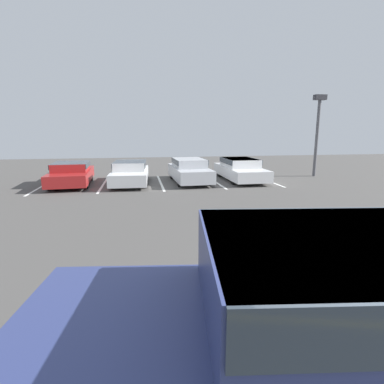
{
  "coord_description": "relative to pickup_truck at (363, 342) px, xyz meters",
  "views": [
    {
      "loc": [
        -2.16,
        -2.15,
        2.69
      ],
      "look_at": [
        -0.71,
        6.06,
        1.0
      ],
      "focal_mm": 28.0,
      "sensor_mm": 36.0,
      "label": 1
    }
  ],
  "objects": [
    {
      "name": "stall_stripe_a",
      "position": [
        -6.67,
        13.88,
        -0.93
      ],
      "size": [
        0.12,
        4.9,
        0.01
      ],
      "primitive_type": "cube",
      "color": "white",
      "rests_on": "ground_plane"
    },
    {
      "name": "stall_stripe_b",
      "position": [
        -3.71,
        13.88,
        -0.93
      ],
      "size": [
        0.12,
        4.9,
        0.01
      ],
      "primitive_type": "cube",
      "color": "white",
      "rests_on": "ground_plane"
    },
    {
      "name": "stall_stripe_c",
      "position": [
        -0.75,
        13.88,
        -0.93
      ],
      "size": [
        0.12,
        4.9,
        0.01
      ],
      "primitive_type": "cube",
      "color": "white",
      "rests_on": "ground_plane"
    },
    {
      "name": "stall_stripe_d",
      "position": [
        2.21,
        13.88,
        -0.93
      ],
      "size": [
        0.12,
        4.9,
        0.01
      ],
      "primitive_type": "cube",
      "color": "white",
      "rests_on": "ground_plane"
    },
    {
      "name": "stall_stripe_e",
      "position": [
        5.17,
        13.88,
        -0.93
      ],
      "size": [
        0.12,
        4.9,
        0.01
      ],
      "primitive_type": "cube",
      "color": "white",
      "rests_on": "ground_plane"
    },
    {
      "name": "pickup_truck",
      "position": [
        0.0,
        0.0,
        0.0
      ],
      "size": [
        6.07,
        2.73,
        1.87
      ],
      "rotation": [
        0.0,
        0.0,
        -0.13
      ],
      "color": "navy",
      "rests_on": "ground_plane"
    },
    {
      "name": "parked_sedan_a",
      "position": [
        -5.28,
        14.09,
        -0.32
      ],
      "size": [
        2.09,
        4.43,
        1.14
      ],
      "rotation": [
        0.0,
        0.0,
        -1.51
      ],
      "color": "maroon",
      "rests_on": "ground_plane"
    },
    {
      "name": "parked_sedan_b",
      "position": [
        -2.31,
        13.86,
        -0.31
      ],
      "size": [
        1.98,
        4.4,
        1.17
      ],
      "rotation": [
        0.0,
        0.0,
        -1.62
      ],
      "color": "silver",
      "rests_on": "ground_plane"
    },
    {
      "name": "parked_sedan_c",
      "position": [
        0.82,
        13.94,
        -0.27
      ],
      "size": [
        1.9,
        4.4,
        1.25
      ],
      "rotation": [
        0.0,
        0.0,
        -1.53
      ],
      "color": "#B7BABF",
      "rests_on": "ground_plane"
    },
    {
      "name": "parked_sedan_d",
      "position": [
        3.75,
        14.12,
        -0.28
      ],
      "size": [
        1.85,
        4.77,
        1.21
      ],
      "rotation": [
        0.0,
        0.0,
        -1.57
      ],
      "color": "silver",
      "rests_on": "ground_plane"
    },
    {
      "name": "light_post",
      "position": [
        8.73,
        14.73,
        2.14
      ],
      "size": [
        0.7,
        0.36,
        4.8
      ],
      "color": "#515156",
      "rests_on": "ground_plane"
    }
  ]
}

